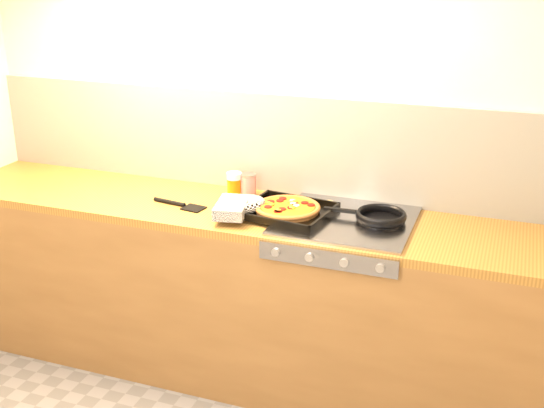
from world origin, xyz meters
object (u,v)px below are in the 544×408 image
at_px(pizza_on_tray, 273,208).
at_px(frying_pan, 380,217).
at_px(tomato_can, 248,185).
at_px(juice_glass, 234,184).

bearing_deg(pizza_on_tray, frying_pan, 9.34).
bearing_deg(frying_pan, tomato_can, 168.37).
distance_m(pizza_on_tray, juice_glass, 0.34).
bearing_deg(pizza_on_tray, juice_glass, 144.72).
height_order(tomato_can, juice_glass, juice_glass).
xyz_separation_m(frying_pan, tomato_can, (-0.70, 0.14, 0.02)).
height_order(pizza_on_tray, frying_pan, pizza_on_tray).
relative_size(pizza_on_tray, tomato_can, 4.63).
bearing_deg(tomato_can, frying_pan, -11.63).
xyz_separation_m(pizza_on_tray, frying_pan, (0.48, 0.08, -0.01)).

